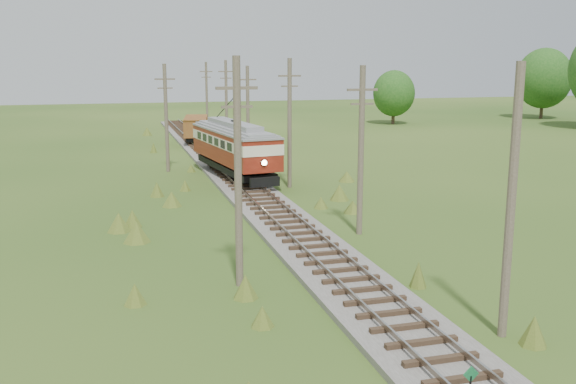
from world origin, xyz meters
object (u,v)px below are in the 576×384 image
object	(u,v)px
streetcar	(234,145)
gravel_pile	(256,150)
gondola	(196,127)
switch_marker	(470,382)

from	to	relation	value
streetcar	gravel_pile	size ratio (longest dim) A/B	3.54
gondola	gravel_pile	size ratio (longest dim) A/B	2.07
switch_marker	streetcar	distance (m)	33.56
streetcar	gondola	world-z (taller)	streetcar
gravel_pile	gondola	bearing A→B (deg)	112.12
streetcar	gondola	distance (m)	21.67
switch_marker	gondola	world-z (taller)	gondola
streetcar	gravel_pile	xyz separation A→B (m)	(4.21, 11.30, -2.10)
switch_marker	gondola	xyz separation A→B (m)	(0.20, 55.15, 1.22)
switch_marker	gravel_pile	distance (m)	45.01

